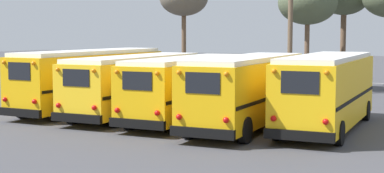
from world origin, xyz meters
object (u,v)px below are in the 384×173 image
object	(u,v)px
school_bus_1	(137,83)
utility_pole	(290,23)
school_bus_0	(92,78)
school_bus_3	(248,89)
school_bus_4	(327,89)
school_bus_2	(189,86)
bare_tree_3	(308,3)

from	to	relation	value
school_bus_1	utility_pole	size ratio (longest dim) A/B	1.12
school_bus_0	utility_pole	xyz separation A→B (m)	(6.98, 12.30, 3.01)
school_bus_0	school_bus_3	distance (m)	9.70
school_bus_0	school_bus_1	size ratio (longest dim) A/B	1.05
school_bus_3	school_bus_4	bearing A→B (deg)	18.05
school_bus_1	utility_pole	bearing A→B (deg)	73.53
school_bus_1	school_bus_4	world-z (taller)	school_bus_4
school_bus_0	school_bus_1	bearing A→B (deg)	-9.09
school_bus_2	bare_tree_3	world-z (taller)	bare_tree_3
school_bus_4	bare_tree_3	xyz separation A→B (m)	(-5.62, 16.21, 4.46)
utility_pole	bare_tree_3	size ratio (longest dim) A/B	1.19
school_bus_2	school_bus_0	bearing A→B (deg)	171.27
school_bus_3	school_bus_0	bearing A→B (deg)	170.66
bare_tree_3	school_bus_1	bearing A→B (deg)	-103.71
school_bus_4	utility_pole	bearing A→B (deg)	114.25
school_bus_0	utility_pole	world-z (taller)	utility_pole
school_bus_1	school_bus_2	size ratio (longest dim) A/B	1.07
school_bus_2	bare_tree_3	distance (m)	17.29
school_bus_1	utility_pole	world-z (taller)	utility_pole
school_bus_2	utility_pole	bearing A→B (deg)	87.42
school_bus_3	bare_tree_3	distance (m)	17.99
bare_tree_3	school_bus_0	bearing A→B (deg)	-114.49
school_bus_0	school_bus_2	world-z (taller)	school_bus_0
school_bus_1	school_bus_3	size ratio (longest dim) A/B	1.04
school_bus_1	utility_pole	distance (m)	13.72
school_bus_2	utility_pole	distance (m)	13.65
school_bus_3	school_bus_4	size ratio (longest dim) A/B	1.04
school_bus_3	school_bus_2	bearing A→B (deg)	169.45
school_bus_0	school_bus_3	xyz separation A→B (m)	(9.57, -1.57, -0.03)
school_bus_2	school_bus_3	world-z (taller)	school_bus_3
school_bus_2	school_bus_3	xyz separation A→B (m)	(3.19, -0.59, 0.07)
school_bus_0	bare_tree_3	bearing A→B (deg)	65.51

